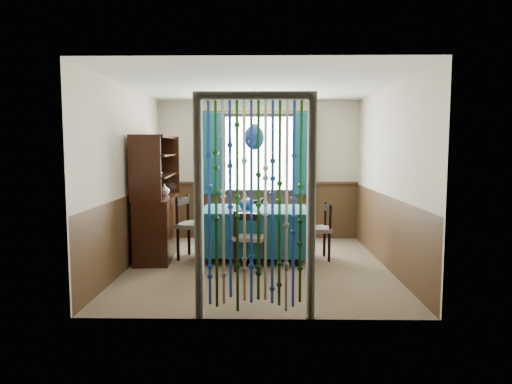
{
  "coord_description": "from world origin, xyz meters",
  "views": [
    {
      "loc": [
        0.08,
        -6.28,
        1.66
      ],
      "look_at": [
        -0.03,
        0.36,
        1.01
      ],
      "focal_mm": 32.0,
      "sensor_mm": 36.0,
      "label": 1
    }
  ],
  "objects_px": {
    "dining_table": "(254,230)",
    "chair_near": "(250,238)",
    "vase_table": "(246,203)",
    "chair_left": "(193,225)",
    "pendant_lamp": "(254,137)",
    "sideboard": "(157,216)",
    "bowl_shelf": "(156,174)",
    "chair_right": "(318,229)",
    "chair_far": "(253,222)",
    "vase_sideboard": "(164,189)"
  },
  "relations": [
    {
      "from": "dining_table",
      "to": "sideboard",
      "type": "distance_m",
      "value": 1.5
    },
    {
      "from": "chair_far",
      "to": "pendant_lamp",
      "type": "distance_m",
      "value": 1.56
    },
    {
      "from": "chair_far",
      "to": "vase_sideboard",
      "type": "height_order",
      "value": "vase_sideboard"
    },
    {
      "from": "chair_right",
      "to": "chair_far",
      "type": "bearing_deg",
      "value": 48.61
    },
    {
      "from": "bowl_shelf",
      "to": "vase_table",
      "type": "bearing_deg",
      "value": 1.96
    },
    {
      "from": "chair_right",
      "to": "vase_sideboard",
      "type": "relative_size",
      "value": 4.34
    },
    {
      "from": "chair_right",
      "to": "vase_table",
      "type": "bearing_deg",
      "value": 89.32
    },
    {
      "from": "dining_table",
      "to": "vase_sideboard",
      "type": "height_order",
      "value": "vase_sideboard"
    },
    {
      "from": "sideboard",
      "to": "vase_table",
      "type": "xyz_separation_m",
      "value": [
        1.37,
        -0.2,
        0.23
      ]
    },
    {
      "from": "vase_table",
      "to": "bowl_shelf",
      "type": "xyz_separation_m",
      "value": [
        -1.3,
        -0.04,
        0.42
      ]
    },
    {
      "from": "chair_far",
      "to": "vase_table",
      "type": "distance_m",
      "value": 0.92
    },
    {
      "from": "chair_right",
      "to": "bowl_shelf",
      "type": "xyz_separation_m",
      "value": [
        -2.38,
        -0.12,
        0.83
      ]
    },
    {
      "from": "chair_left",
      "to": "chair_right",
      "type": "bearing_deg",
      "value": 104.44
    },
    {
      "from": "chair_left",
      "to": "vase_sideboard",
      "type": "xyz_separation_m",
      "value": [
        -0.5,
        0.39,
        0.52
      ]
    },
    {
      "from": "dining_table",
      "to": "chair_far",
      "type": "bearing_deg",
      "value": 94.81
    },
    {
      "from": "chair_left",
      "to": "bowl_shelf",
      "type": "distance_m",
      "value": 0.94
    },
    {
      "from": "chair_right",
      "to": "vase_sideboard",
      "type": "height_order",
      "value": "vase_sideboard"
    },
    {
      "from": "dining_table",
      "to": "bowl_shelf",
      "type": "relative_size",
      "value": 8.16
    },
    {
      "from": "chair_near",
      "to": "chair_far",
      "type": "height_order",
      "value": "chair_near"
    },
    {
      "from": "dining_table",
      "to": "vase_table",
      "type": "relative_size",
      "value": 7.95
    },
    {
      "from": "chair_right",
      "to": "pendant_lamp",
      "type": "xyz_separation_m",
      "value": [
        -0.95,
        0.0,
        1.36
      ]
    },
    {
      "from": "pendant_lamp",
      "to": "chair_near",
      "type": "bearing_deg",
      "value": -94.36
    },
    {
      "from": "chair_right",
      "to": "sideboard",
      "type": "distance_m",
      "value": 2.45
    },
    {
      "from": "pendant_lamp",
      "to": "vase_table",
      "type": "height_order",
      "value": "pendant_lamp"
    },
    {
      "from": "vase_table",
      "to": "bowl_shelf",
      "type": "distance_m",
      "value": 1.37
    },
    {
      "from": "pendant_lamp",
      "to": "vase_sideboard",
      "type": "xyz_separation_m",
      "value": [
        -1.42,
        0.41,
        -0.79
      ]
    },
    {
      "from": "chair_right",
      "to": "sideboard",
      "type": "relative_size",
      "value": 0.46
    },
    {
      "from": "chair_right",
      "to": "sideboard",
      "type": "bearing_deg",
      "value": 82.53
    },
    {
      "from": "chair_far",
      "to": "pendant_lamp",
      "type": "xyz_separation_m",
      "value": [
        0.04,
        -0.74,
        1.37
      ]
    },
    {
      "from": "dining_table",
      "to": "chair_right",
      "type": "distance_m",
      "value": 0.95
    },
    {
      "from": "vase_table",
      "to": "sideboard",
      "type": "bearing_deg",
      "value": 171.82
    },
    {
      "from": "dining_table",
      "to": "bowl_shelf",
      "type": "bearing_deg",
      "value": -173.32
    },
    {
      "from": "vase_table",
      "to": "bowl_shelf",
      "type": "height_order",
      "value": "bowl_shelf"
    },
    {
      "from": "pendant_lamp",
      "to": "dining_table",
      "type": "bearing_deg",
      "value": 63.43
    },
    {
      "from": "bowl_shelf",
      "to": "vase_sideboard",
      "type": "bearing_deg",
      "value": 90.0
    },
    {
      "from": "dining_table",
      "to": "chair_right",
      "type": "relative_size",
      "value": 1.92
    },
    {
      "from": "chair_far",
      "to": "vase_table",
      "type": "relative_size",
      "value": 4.01
    },
    {
      "from": "dining_table",
      "to": "chair_far",
      "type": "xyz_separation_m",
      "value": [
        -0.04,
        0.74,
        -0.01
      ]
    },
    {
      "from": "chair_left",
      "to": "vase_sideboard",
      "type": "height_order",
      "value": "vase_sideboard"
    },
    {
      "from": "chair_left",
      "to": "pendant_lamp",
      "type": "height_order",
      "value": "pendant_lamp"
    },
    {
      "from": "chair_near",
      "to": "chair_far",
      "type": "distance_m",
      "value": 1.39
    },
    {
      "from": "pendant_lamp",
      "to": "chair_left",
      "type": "bearing_deg",
      "value": 178.66
    },
    {
      "from": "pendant_lamp",
      "to": "sideboard",
      "type": "bearing_deg",
      "value": 175.34
    },
    {
      "from": "bowl_shelf",
      "to": "chair_left",
      "type": "bearing_deg",
      "value": 15.78
    },
    {
      "from": "chair_near",
      "to": "vase_table",
      "type": "height_order",
      "value": "vase_table"
    },
    {
      "from": "sideboard",
      "to": "bowl_shelf",
      "type": "bearing_deg",
      "value": -79.97
    },
    {
      "from": "chair_right",
      "to": "sideboard",
      "type": "xyz_separation_m",
      "value": [
        -2.44,
        0.12,
        0.18
      ]
    },
    {
      "from": "dining_table",
      "to": "chair_left",
      "type": "height_order",
      "value": "chair_left"
    },
    {
      "from": "dining_table",
      "to": "vase_table",
      "type": "xyz_separation_m",
      "value": [
        -0.12,
        -0.08,
        0.42
      ]
    },
    {
      "from": "dining_table",
      "to": "chair_near",
      "type": "bearing_deg",
      "value": -92.49
    }
  ]
}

